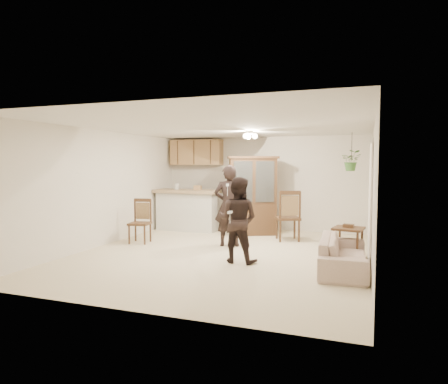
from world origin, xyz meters
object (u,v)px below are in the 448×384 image
(china_hutch, at_px, (253,196))
(chair_bar, at_px, (140,231))
(sofa, at_px, (343,248))
(adult, at_px, (229,205))
(side_table, at_px, (348,242))
(child, at_px, (238,225))
(chair_hutch_left, at_px, (265,223))
(chair_hutch_right, at_px, (288,226))

(china_hutch, distance_m, chair_bar, 2.91)
(sofa, height_order, adult, adult)
(chair_bar, bearing_deg, sofa, -20.65)
(side_table, bearing_deg, child, -151.47)
(chair_hutch_left, relative_size, chair_hutch_right, 0.79)
(adult, relative_size, child, 1.33)
(side_table, xyz_separation_m, chair_bar, (-4.47, -0.08, -0.02))
(china_hutch, bearing_deg, chair_hutch_left, 26.23)
(sofa, xyz_separation_m, side_table, (0.03, 0.95, -0.07))
(china_hutch, height_order, chair_bar, china_hutch)
(side_table, bearing_deg, adult, 173.37)
(side_table, height_order, chair_hutch_right, chair_hutch_right)
(chair_hutch_right, bearing_deg, china_hutch, -48.50)
(sofa, bearing_deg, chair_hutch_left, 31.42)
(chair_bar, relative_size, chair_hutch_right, 0.84)
(adult, bearing_deg, side_table, 158.43)
(adult, xyz_separation_m, china_hutch, (0.10, 1.52, 0.07))
(child, xyz_separation_m, chair_hutch_right, (0.46, 2.36, -0.34))
(chair_hutch_left, bearing_deg, china_hutch, -72.69)
(adult, bearing_deg, child, 100.42)
(side_table, height_order, chair_hutch_left, chair_hutch_left)
(child, distance_m, china_hutch, 2.88)
(adult, bearing_deg, chair_hutch_left, -116.11)
(sofa, distance_m, chair_hutch_right, 2.67)
(china_hutch, bearing_deg, chair_bar, -161.73)
(sofa, xyz_separation_m, chair_hutch_right, (-1.37, 2.29, -0.04))
(adult, xyz_separation_m, chair_bar, (-1.99, -0.37, -0.62))
(adult, height_order, chair_hutch_left, adult)
(child, height_order, chair_hutch_right, child)
(child, xyz_separation_m, chair_bar, (-2.61, 0.93, -0.40))
(china_hutch, relative_size, chair_hutch_right, 1.68)
(sofa, relative_size, side_table, 2.91)
(side_table, height_order, chair_bar, chair_bar)
(child, height_order, side_table, child)
(adult, xyz_separation_m, child, (0.62, -1.30, -0.22))
(china_hutch, height_order, chair_hutch_left, china_hutch)
(adult, height_order, chair_bar, adult)
(chair_hutch_left, bearing_deg, side_table, 12.37)
(adult, relative_size, chair_hutch_right, 1.54)
(side_table, relative_size, chair_hutch_left, 0.69)
(adult, distance_m, chair_bar, 2.12)
(chair_bar, height_order, chair_hutch_left, chair_bar)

